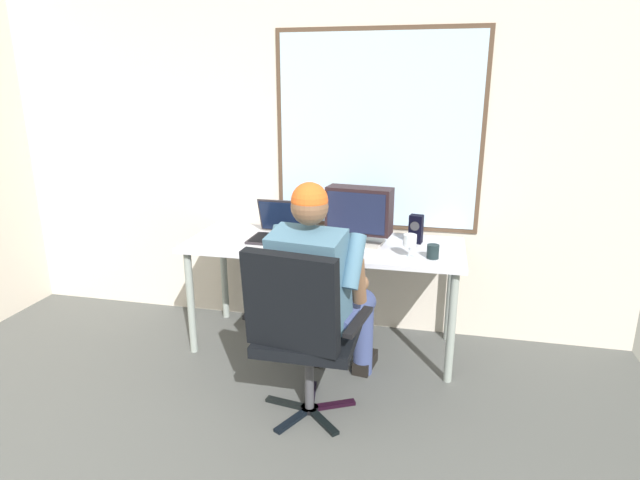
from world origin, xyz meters
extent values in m
cube|color=beige|center=(0.00, 2.75, 1.45)|extent=(4.60, 0.06, 2.90)
cube|color=#4C3828|center=(0.53, 2.71, 1.43)|extent=(1.40, 0.01, 1.33)
cube|color=silver|center=(0.53, 2.71, 1.43)|extent=(1.34, 0.02, 1.27)
cylinder|color=gray|center=(-0.60, 2.06, 0.36)|extent=(0.05, 0.05, 0.71)
cylinder|color=gray|center=(1.07, 2.06, 0.36)|extent=(0.05, 0.05, 0.71)
cylinder|color=gray|center=(-0.60, 2.62, 0.36)|extent=(0.05, 0.05, 0.71)
cylinder|color=gray|center=(1.07, 2.62, 0.36)|extent=(0.05, 0.05, 0.71)
cube|color=silver|center=(0.24, 2.34, 0.73)|extent=(1.80, 0.69, 0.03)
cube|color=black|center=(0.20, 1.60, 0.01)|extent=(0.27, 0.08, 0.02)
cube|color=black|center=(0.27, 1.47, 0.01)|extent=(0.16, 0.25, 0.02)
cube|color=black|center=(0.42, 1.49, 0.01)|extent=(0.22, 0.22, 0.02)
cube|color=black|center=(0.44, 1.64, 0.01)|extent=(0.25, 0.16, 0.02)
cube|color=black|center=(0.30, 1.71, 0.01)|extent=(0.09, 0.27, 0.02)
cylinder|color=black|center=(0.33, 1.58, 0.01)|extent=(0.10, 0.10, 0.02)
cylinder|color=#3F3F44|center=(0.33, 1.58, 0.23)|extent=(0.05, 0.05, 0.42)
cube|color=black|center=(0.33, 1.58, 0.46)|extent=(0.51, 0.51, 0.06)
cube|color=black|center=(0.29, 1.36, 0.74)|extent=(0.49, 0.18, 0.50)
cube|color=black|center=(0.59, 1.54, 0.59)|extent=(0.10, 0.36, 0.02)
cube|color=black|center=(0.06, 1.63, 0.59)|extent=(0.10, 0.36, 0.02)
cylinder|color=#394576|center=(0.52, 1.82, 0.49)|extent=(0.22, 0.48, 0.15)
cylinder|color=#394576|center=(0.55, 2.05, 0.24)|extent=(0.12, 0.12, 0.49)
cube|color=black|center=(0.56, 2.11, 0.04)|extent=(0.14, 0.25, 0.08)
cylinder|color=#394576|center=(0.20, 1.87, 0.49)|extent=(0.22, 0.48, 0.15)
cylinder|color=#394576|center=(0.24, 2.10, 0.24)|extent=(0.12, 0.12, 0.49)
cube|color=black|center=(0.25, 2.16, 0.04)|extent=(0.14, 0.25, 0.08)
cube|color=#456C85|center=(0.33, 1.61, 0.76)|extent=(0.42, 0.37, 0.57)
sphere|color=brown|center=(0.33, 1.61, 1.15)|extent=(0.19, 0.19, 0.19)
sphere|color=#DA581F|center=(0.33, 1.61, 1.18)|extent=(0.19, 0.19, 0.19)
cylinder|color=#456C85|center=(0.55, 1.63, 0.88)|extent=(0.12, 0.22, 0.29)
cylinder|color=brown|center=(0.56, 1.72, 0.74)|extent=(0.10, 0.15, 0.27)
sphere|color=brown|center=(0.57, 1.76, 0.71)|extent=(0.09, 0.09, 0.09)
cylinder|color=#456C85|center=(0.12, 1.70, 0.88)|extent=(0.12, 0.24, 0.28)
cylinder|color=brown|center=(0.14, 1.84, 0.83)|extent=(0.09, 0.09, 0.26)
sphere|color=brown|center=(0.15, 1.93, 0.90)|extent=(0.09, 0.09, 0.09)
cube|color=beige|center=(0.47, 2.36, 0.75)|extent=(0.32, 0.27, 0.02)
cylinder|color=beige|center=(0.47, 2.36, 0.79)|extent=(0.04, 0.04, 0.06)
cube|color=black|center=(0.47, 2.36, 0.97)|extent=(0.43, 0.20, 0.30)
cube|color=#191E38|center=(0.46, 2.28, 0.97)|extent=(0.37, 0.06, 0.26)
cube|color=black|center=(-0.08, 2.32, 0.75)|extent=(0.36, 0.26, 0.02)
cube|color=black|center=(-0.08, 2.32, 0.76)|extent=(0.32, 0.23, 0.00)
cube|color=black|center=(-0.07, 2.48, 0.87)|extent=(0.35, 0.10, 0.23)
cube|color=#0F1933|center=(-0.07, 2.47, 0.87)|extent=(0.33, 0.08, 0.21)
cylinder|color=silver|center=(0.80, 2.17, 0.74)|extent=(0.07, 0.07, 0.00)
cylinder|color=silver|center=(0.80, 2.17, 0.78)|extent=(0.01, 0.01, 0.07)
cylinder|color=silver|center=(0.80, 2.17, 0.85)|extent=(0.08, 0.08, 0.07)
cylinder|color=#5E0518|center=(0.80, 2.17, 0.83)|extent=(0.07, 0.07, 0.02)
cube|color=black|center=(0.82, 2.48, 0.84)|extent=(0.10, 0.08, 0.19)
cylinder|color=#333338|center=(0.82, 2.44, 0.86)|extent=(0.06, 0.02, 0.06)
cylinder|color=black|center=(0.94, 2.18, 0.78)|extent=(0.07, 0.07, 0.08)
camera|label=1|loc=(0.94, -0.86, 1.75)|focal=29.42mm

